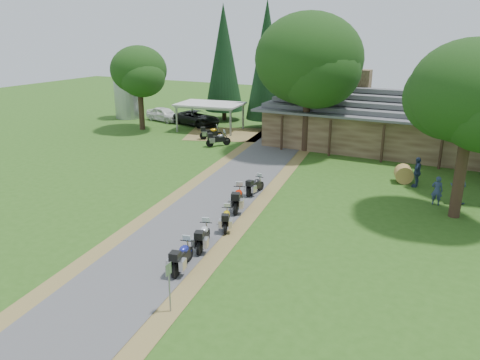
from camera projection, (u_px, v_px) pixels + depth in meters
The scene contains 24 objects.
ground at pixel (158, 251), 20.87m from camera, with size 120.00×120.00×0.00m, color #2B5317.
driveway at pixel (196, 218), 24.48m from camera, with size 46.00×46.00×0.00m, color #464648.
lodge at pixel (395, 119), 37.88m from camera, with size 21.40×9.40×4.90m, color brown, non-canonical shape.
silo at pixel (128, 90), 51.17m from camera, with size 2.99×2.99×6.08m, color gray.
carport at pixel (210, 117), 45.19m from camera, with size 6.10×4.07×2.65m, color silver, non-canonical shape.
car_white_sedan at pixel (164, 112), 49.92m from camera, with size 5.58×2.36×1.86m, color white.
car_dark_suv at pixel (197, 114), 47.72m from camera, with size 5.74×2.44×2.20m, color black.
motorcycle_row_a at pixel (182, 255), 19.15m from camera, with size 1.86×0.61×1.27m, color navy, non-canonical shape.
motorcycle_row_b at pixel (203, 235), 21.04m from camera, with size 1.83×0.60×1.25m, color #B6B7BE, non-canonical shape.
motorcycle_row_c at pixel (226, 218), 23.10m from camera, with size 1.67×0.54×1.14m, color gold, non-canonical shape.
motorcycle_row_d at pixel (238, 197), 25.48m from camera, with size 2.05×0.67×1.40m, color red, non-canonical shape.
motorcycle_row_e at pixel (255, 185), 27.94m from camera, with size 1.70×0.55×1.16m, color black, non-canonical shape.
motorcycle_carport_a at pixel (211, 132), 41.83m from camera, with size 1.85×0.60×1.27m, color orange, non-canonical shape.
motorcycle_carport_b at pixel (218, 138), 39.34m from camera, with size 1.93×0.63×1.32m, color slate, non-canonical shape.
person_a at pixel (437, 188), 26.13m from camera, with size 0.56×0.40×1.96m, color navy.
person_b at pixel (459, 184), 26.34m from camera, with size 0.64×0.46×2.25m, color navy.
person_c at pixel (417, 170), 29.03m from camera, with size 0.64×0.46×2.25m, color navy.
hay_bale at pixel (404, 174), 30.07m from camera, with size 1.12×1.12×1.03m, color olive.
sign_post at pixel (169, 288), 16.15m from camera, with size 0.34×0.06×1.91m, color gray, non-canonical shape.
oak_lodge_left at pixel (308, 77), 36.24m from camera, with size 8.32×8.32×11.71m, color #183810, non-canonical shape.
oak_driveway at pixel (469, 117), 23.12m from camera, with size 6.08×6.08×10.57m, color #183810, non-canonical shape.
oak_silo at pixel (139, 82), 44.64m from camera, with size 5.33×5.33×9.25m, color #183810, non-canonical shape.
cedar_near at pixel (266, 66), 44.54m from camera, with size 3.86×3.86×12.13m, color black.
cedar_far at pixel (224, 63), 49.06m from camera, with size 4.06×4.06×12.00m, color black.
Camera 1 is at (11.80, -15.16, 9.49)m, focal length 35.00 mm.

